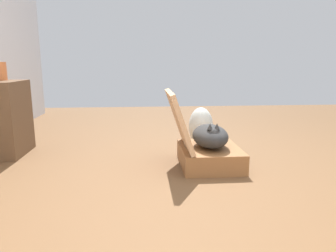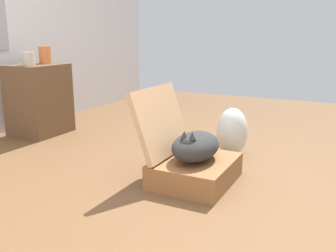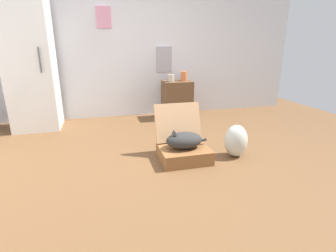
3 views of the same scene
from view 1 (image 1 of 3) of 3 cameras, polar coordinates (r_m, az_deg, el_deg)
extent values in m
plane|color=brown|center=(2.27, 10.06, -9.84)|extent=(7.68, 7.68, 0.00)
cube|color=brown|center=(2.53, 7.73, -5.57)|extent=(0.56, 0.47, 0.16)
cube|color=tan|center=(2.42, 2.05, 1.18)|extent=(0.56, 0.19, 0.45)
ellipsoid|color=#2D2D2D|center=(2.49, 7.83, -1.85)|extent=(0.42, 0.28, 0.18)
sphere|color=#2D2D2D|center=(2.37, 8.45, -1.64)|extent=(0.10, 0.10, 0.10)
cone|color=#2D2D2D|center=(2.36, 9.18, -0.08)|extent=(0.05, 0.05, 0.05)
cone|color=#2D2D2D|center=(2.35, 7.82, -0.11)|extent=(0.05, 0.05, 0.05)
cylinder|color=#2D2D2D|center=(2.67, 6.06, -1.95)|extent=(0.20, 0.03, 0.07)
ellipsoid|color=silver|center=(3.11, 6.11, -0.10)|extent=(0.28, 0.24, 0.39)
cylinder|color=#CC6B38|center=(3.22, -28.78, 8.92)|extent=(0.12, 0.12, 0.16)
camera|label=2|loc=(1.44, 76.82, 7.98)|focal=39.81mm
camera|label=3|loc=(3.49, 61.71, 13.12)|focal=27.48mm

